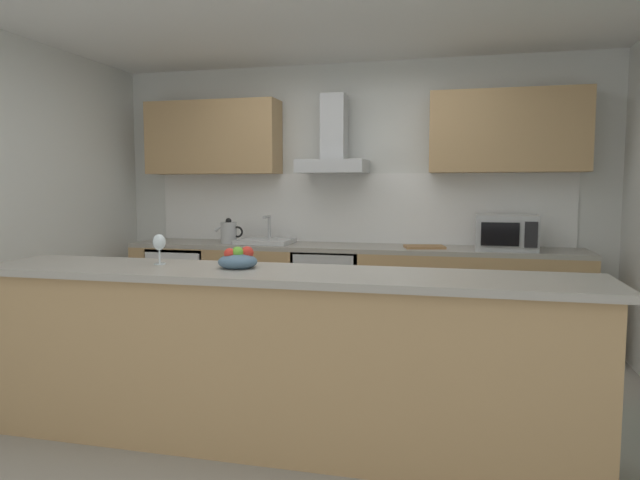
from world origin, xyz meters
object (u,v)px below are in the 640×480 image
(range_hood, at_px, (333,148))
(refrigerator, at_px, (187,290))
(microwave, at_px, (506,233))
(fruit_bowl, at_px, (238,260))
(chopping_board, at_px, (424,247))
(kettle, at_px, (229,232))
(oven, at_px, (330,293))
(sink, at_px, (265,241))
(wine_glass, at_px, (159,243))

(range_hood, bearing_deg, refrigerator, -174.76)
(microwave, height_order, fruit_bowl, microwave)
(range_hood, relative_size, chopping_board, 2.12)
(chopping_board, bearing_deg, refrigerator, 179.48)
(kettle, xyz_separation_m, chopping_board, (1.83, 0.01, -0.09))
(oven, xyz_separation_m, range_hood, (0.00, 0.13, 1.33))
(microwave, xyz_separation_m, sink, (-2.16, 0.04, -0.12))
(oven, distance_m, range_hood, 1.33)
(oven, height_order, refrigerator, oven)
(oven, bearing_deg, wine_glass, -104.98)
(microwave, bearing_deg, fruit_bowl, -127.34)
(oven, distance_m, kettle, 1.12)
(refrigerator, xyz_separation_m, fruit_bowl, (1.39, -2.10, 0.60))
(wine_glass, height_order, chopping_board, wine_glass)
(kettle, bearing_deg, microwave, 0.13)
(range_hood, distance_m, wine_glass, 2.37)
(kettle, relative_size, range_hood, 0.40)
(microwave, bearing_deg, refrigerator, 179.52)
(wine_glass, distance_m, chopping_board, 2.49)
(oven, height_order, fruit_bowl, fruit_bowl)
(refrigerator, distance_m, chopping_board, 2.35)
(sink, xyz_separation_m, fruit_bowl, (0.58, -2.11, 0.10))
(fruit_bowl, xyz_separation_m, chopping_board, (0.90, 2.07, -0.12))
(kettle, height_order, wine_glass, wine_glass)
(microwave, bearing_deg, sink, 178.97)
(refrigerator, relative_size, kettle, 2.94)
(sink, relative_size, chopping_board, 1.47)
(kettle, distance_m, fruit_bowl, 2.26)
(wine_glass, bearing_deg, microwave, 44.43)
(microwave, bearing_deg, chopping_board, 179.65)
(refrigerator, relative_size, range_hood, 1.18)
(microwave, distance_m, fruit_bowl, 2.60)
(refrigerator, height_order, microwave, microwave)
(range_hood, relative_size, wine_glass, 4.05)
(range_hood, height_order, wine_glass, range_hood)
(refrigerator, bearing_deg, sink, 0.97)
(refrigerator, bearing_deg, kettle, -3.82)
(fruit_bowl, bearing_deg, wine_glass, 176.82)
(microwave, height_order, range_hood, range_hood)
(wine_glass, distance_m, fruit_bowl, 0.51)
(sink, distance_m, kettle, 0.36)
(refrigerator, xyz_separation_m, chopping_board, (2.30, -0.02, 0.49))
(sink, bearing_deg, oven, -1.00)
(oven, bearing_deg, refrigerator, -179.89)
(chopping_board, bearing_deg, range_hood, 169.81)
(fruit_bowl, bearing_deg, microwave, 52.66)
(refrigerator, bearing_deg, fruit_bowl, -56.38)
(sink, bearing_deg, chopping_board, -1.34)
(wine_glass, xyz_separation_m, fruit_bowl, (0.50, -0.03, -0.08))
(fruit_bowl, distance_m, chopping_board, 2.26)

